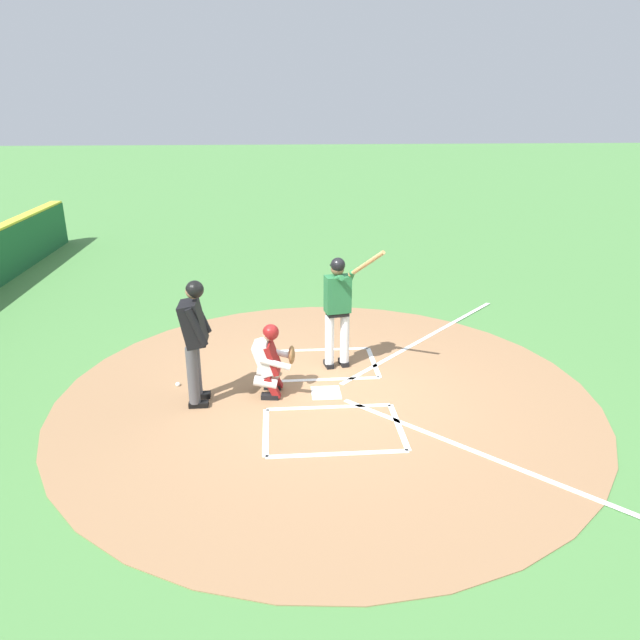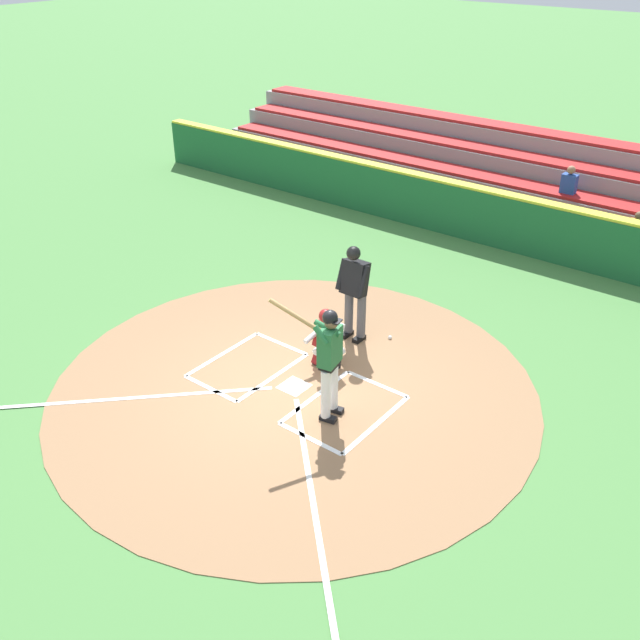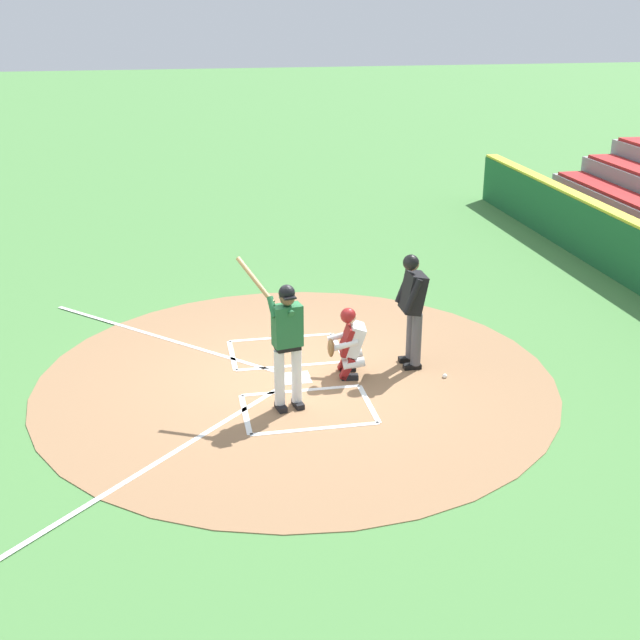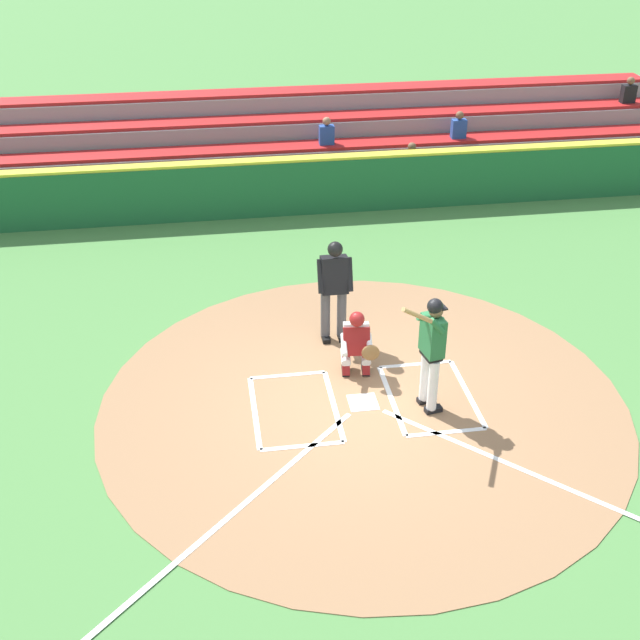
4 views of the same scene
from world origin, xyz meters
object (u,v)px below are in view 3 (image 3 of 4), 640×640
object	(u,v)px
batter	(286,337)
plate_umpire	(413,303)
catcher	(349,341)
baseball	(445,376)

from	to	relation	value
batter	plate_umpire	xyz separation A→B (m)	(1.06, -2.15, -0.02)
catcher	plate_umpire	distance (m)	1.18
batter	baseball	size ratio (longest dim) A/B	28.76
batter	baseball	world-z (taller)	batter
catcher	baseball	bearing A→B (deg)	-103.93
plate_umpire	catcher	bearing A→B (deg)	100.34
plate_umpire	baseball	world-z (taller)	plate_umpire
baseball	batter	bearing A→B (deg)	101.31
batter	plate_umpire	bearing A→B (deg)	-63.72
baseball	plate_umpire	bearing A→B (deg)	35.70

